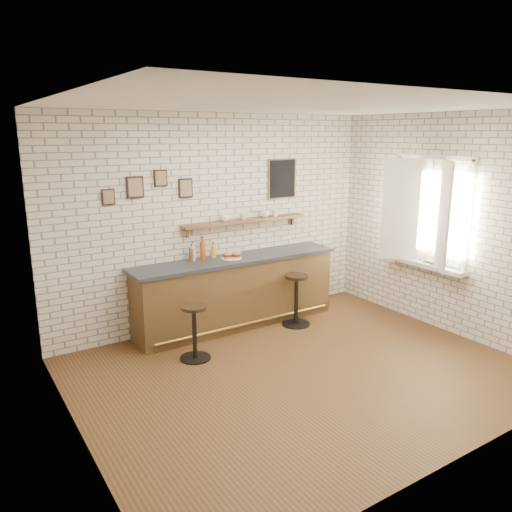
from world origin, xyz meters
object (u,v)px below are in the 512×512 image
object	(u,v)px
book_upper	(429,262)
shelf_cup_a	(225,218)
ciabatta_sandwich	(232,255)
bar_stool_left	(195,331)
sandwich_plate	(231,258)
condiment_bottle_yellow	(213,251)
bitters_bottle_amber	(203,250)
bar_stool_right	(296,298)
shelf_cup_c	(265,214)
book_lower	(427,263)
bitters_bottle_white	(193,253)
shelf_cup_b	(244,216)
shelf_cup_d	(275,213)
bar_counter	(237,291)
bitters_bottle_brown	(192,254)

from	to	relation	value
book_upper	shelf_cup_a	bearing A→B (deg)	149.40
ciabatta_sandwich	bar_stool_left	distance (m)	1.35
shelf_cup_a	sandwich_plate	bearing A→B (deg)	-132.04
ciabatta_sandwich	condiment_bottle_yellow	xyz separation A→B (m)	(-0.20, 0.18, 0.04)
bitters_bottle_amber	bar_stool_right	distance (m)	1.52
bitters_bottle_amber	shelf_cup_c	size ratio (longest dim) A/B	2.47
condiment_bottle_yellow	bar_stool_right	size ratio (longest dim) A/B	0.29
ciabatta_sandwich	shelf_cup_a	world-z (taller)	shelf_cup_a
sandwich_plate	book_lower	size ratio (longest dim) A/B	1.42
bitters_bottle_amber	condiment_bottle_yellow	world-z (taller)	bitters_bottle_amber
sandwich_plate	book_upper	bearing A→B (deg)	-32.60
bitters_bottle_amber	book_lower	xyz separation A→B (m)	(2.70, -1.64, -0.20)
bitters_bottle_white	condiment_bottle_yellow	bearing A→B (deg)	0.00
bar_stool_right	book_upper	world-z (taller)	book_upper
bar_stool_right	shelf_cup_b	size ratio (longest dim) A/B	6.85
condiment_bottle_yellow	bitters_bottle_amber	bearing A→B (deg)	-180.00
bitters_bottle_white	shelf_cup_d	size ratio (longest dim) A/B	2.42
shelf_cup_a	book_lower	bearing A→B (deg)	-70.86
bitters_bottle_white	shelf_cup_d	xyz separation A→B (m)	(1.40, 0.04, 0.43)
bar_stool_right	condiment_bottle_yellow	bearing A→B (deg)	147.93
ciabatta_sandwich	shelf_cup_d	size ratio (longest dim) A/B	2.44
bitters_bottle_white	shelf_cup_c	distance (m)	1.30
bar_stool_left	bitters_bottle_white	bearing A→B (deg)	64.23
sandwich_plate	bar_stool_right	bearing A→B (deg)	-28.90
bar_counter	book_lower	world-z (taller)	bar_counter
bitters_bottle_brown	book_upper	distance (m)	3.33
bar_stool_left	bar_stool_right	world-z (taller)	bar_stool_right
bitters_bottle_amber	shelf_cup_c	distance (m)	1.14
bitters_bottle_white	shelf_cup_c	world-z (taller)	shelf_cup_c
shelf_cup_a	book_lower	xyz separation A→B (m)	(2.32, -1.68, -0.61)
bitters_bottle_brown	bitters_bottle_amber	world-z (taller)	bitters_bottle_amber
sandwich_plate	ciabatta_sandwich	world-z (taller)	ciabatta_sandwich
bitters_bottle_brown	shelf_cup_a	bearing A→B (deg)	3.83
shelf_cup_c	book_lower	bearing A→B (deg)	-111.38
bar_stool_right	shelf_cup_d	xyz separation A→B (m)	(0.08, 0.67, 1.15)
bar_stool_left	book_upper	world-z (taller)	book_upper
bitters_bottle_white	bar_stool_right	distance (m)	1.63
ciabatta_sandwich	shelf_cup_c	size ratio (longest dim) A/B	2.05
bitters_bottle_white	bar_stool_left	distance (m)	1.22
shelf_cup_c	bar_stool_right	bearing A→B (deg)	-146.83
bar_stool_right	book_upper	bearing A→B (deg)	-34.45
book_lower	book_upper	size ratio (longest dim) A/B	0.93
bitters_bottle_amber	shelf_cup_d	xyz separation A→B (m)	(1.25, 0.04, 0.41)
bar_counter	bitters_bottle_amber	size ratio (longest dim) A/B	9.66
condiment_bottle_yellow	shelf_cup_a	bearing A→B (deg)	9.73
bar_stool_right	book_lower	world-z (taller)	book_lower
shelf_cup_b	book_upper	distance (m)	2.71
shelf_cup_d	sandwich_plate	bearing A→B (deg)	176.88
ciabatta_sandwich	bar_stool_right	world-z (taller)	ciabatta_sandwich
condiment_bottle_yellow	shelf_cup_b	xyz separation A→B (m)	(0.53, 0.04, 0.45)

